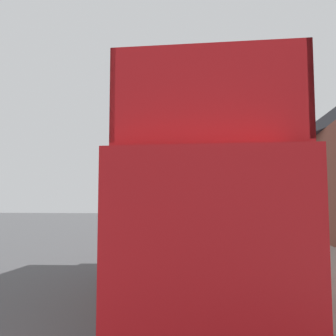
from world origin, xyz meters
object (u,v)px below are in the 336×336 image
at_px(tour_bus, 214,218).
at_px(lamp_post_third, 271,185).
at_px(lamp_post_second, 288,172).
at_px(parked_car_ahead_of_bus, 242,238).

bearing_deg(tour_bus, lamp_post_third, 76.45).
bearing_deg(lamp_post_third, lamp_post_second, -90.88).
distance_m(tour_bus, lamp_post_third, 12.38).
height_order(tour_bus, lamp_post_third, lamp_post_third).
xyz_separation_m(lamp_post_second, lamp_post_third, (0.11, 7.25, -0.12)).
distance_m(lamp_post_second, lamp_post_third, 7.25).
bearing_deg(tour_bus, lamp_post_second, 61.52).
bearing_deg(tour_bus, parked_car_ahead_of_bus, 82.60).
distance_m(tour_bus, parked_car_ahead_of_bus, 8.89).
bearing_deg(parked_car_ahead_of_bus, lamp_post_third, 64.85).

